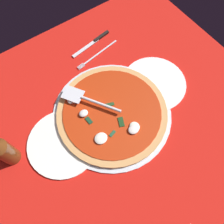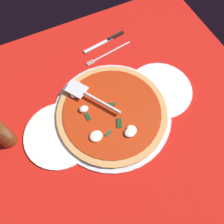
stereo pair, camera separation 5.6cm
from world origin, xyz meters
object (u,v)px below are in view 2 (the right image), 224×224
(pizza, at_px, (112,113))
(dinner_plate_right, at_px, (160,90))
(dinner_plate_left, at_px, (59,135))
(pizza_server, at_px, (91,96))
(place_setting_far, at_px, (108,47))

(pizza, bearing_deg, dinner_plate_right, 3.25)
(dinner_plate_right, distance_m, pizza, 0.21)
(dinner_plate_left, relative_size, pizza_server, 1.19)
(dinner_plate_right, height_order, pizza, pizza)
(pizza, height_order, place_setting_far, pizza)
(dinner_plate_left, xyz_separation_m, place_setting_far, (0.31, 0.28, -0.00))
(dinner_plate_left, relative_size, place_setting_far, 1.15)
(dinner_plate_right, bearing_deg, place_setting_far, 107.67)
(place_setting_far, bearing_deg, pizza_server, 43.22)
(dinner_plate_left, height_order, pizza, pizza)
(place_setting_far, bearing_deg, dinner_plate_left, 33.22)
(dinner_plate_left, xyz_separation_m, dinner_plate_right, (0.40, 0.01, 0.00))
(dinner_plate_left, distance_m, place_setting_far, 0.42)
(dinner_plate_left, distance_m, pizza, 0.20)
(pizza_server, bearing_deg, dinner_plate_left, 82.92)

